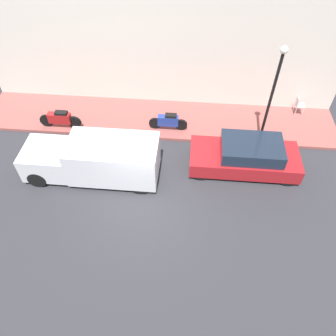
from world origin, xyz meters
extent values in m
plane|color=#2D2D33|center=(0.00, 0.00, 0.00)|extent=(60.00, 60.00, 0.00)
cube|color=#934C47|center=(4.90, 0.00, 0.07)|extent=(2.86, 16.82, 0.13)
cube|color=silver|center=(6.48, 0.00, 3.91)|extent=(0.30, 16.82, 7.81)
cube|color=maroon|center=(2.09, -3.86, 0.50)|extent=(1.83, 4.40, 0.65)
cube|color=#192333|center=(2.09, -4.08, 1.10)|extent=(1.61, 2.42, 0.55)
cylinder|color=black|center=(1.29, -2.13, 0.31)|extent=(0.20, 0.62, 0.62)
cylinder|color=black|center=(2.89, -2.13, 0.31)|extent=(0.20, 0.62, 0.62)
cylinder|color=black|center=(1.29, -5.60, 0.31)|extent=(0.20, 0.62, 0.62)
cylinder|color=black|center=(2.89, -5.60, 0.31)|extent=(0.20, 0.62, 0.62)
cube|color=silver|center=(1.16, 1.28, 0.98)|extent=(1.80, 3.45, 1.55)
cube|color=silver|center=(1.16, 3.94, 0.75)|extent=(1.71, 1.86, 1.09)
cube|color=#192333|center=(1.16, 4.22, 1.05)|extent=(1.53, 1.02, 0.43)
cylinder|color=black|center=(0.39, 4.24, 0.37)|extent=(0.22, 0.75, 0.75)
cylinder|color=black|center=(1.93, 4.24, 0.37)|extent=(0.22, 0.75, 0.75)
cylinder|color=black|center=(0.39, 0.18, 0.37)|extent=(0.22, 0.75, 0.75)
cylinder|color=black|center=(1.93, 0.18, 0.37)|extent=(0.22, 0.75, 0.75)
cube|color=navy|center=(4.14, -0.57, 0.61)|extent=(0.30, 0.94, 0.47)
cube|color=black|center=(4.14, -0.70, 0.90)|extent=(0.27, 0.51, 0.12)
cylinder|color=black|center=(4.14, 0.03, 0.41)|extent=(0.10, 0.56, 0.56)
cylinder|color=black|center=(4.14, -1.17, 0.41)|extent=(0.10, 0.56, 0.56)
cube|color=#B21E1E|center=(3.84, 4.39, 0.64)|extent=(0.30, 1.04, 0.48)
cube|color=black|center=(3.84, 4.25, 0.94)|extent=(0.27, 0.56, 0.12)
cylinder|color=black|center=(3.84, 5.05, 0.44)|extent=(0.10, 0.63, 0.63)
cylinder|color=black|center=(3.84, 3.74, 0.44)|extent=(0.10, 0.63, 0.63)
cylinder|color=black|center=(3.76, -4.74, 2.23)|extent=(0.12, 0.12, 4.19)
sphere|color=silver|center=(3.76, -4.74, 4.41)|extent=(0.29, 0.29, 0.29)
cube|color=silver|center=(5.82, -6.77, 0.63)|extent=(0.40, 0.40, 0.04)
cube|color=silver|center=(5.82, -6.59, 0.84)|extent=(0.40, 0.04, 0.38)
cylinder|color=silver|center=(5.65, -6.94, 0.37)|extent=(0.04, 0.04, 0.48)
cylinder|color=silver|center=(6.00, -6.94, 0.37)|extent=(0.04, 0.04, 0.48)
cylinder|color=silver|center=(5.65, -6.60, 0.37)|extent=(0.04, 0.04, 0.48)
cylinder|color=silver|center=(6.00, -6.60, 0.37)|extent=(0.04, 0.04, 0.48)
camera|label=1|loc=(-7.50, -1.60, 10.09)|focal=35.00mm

